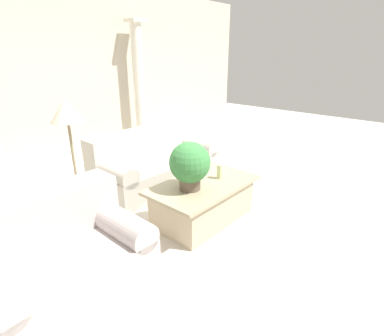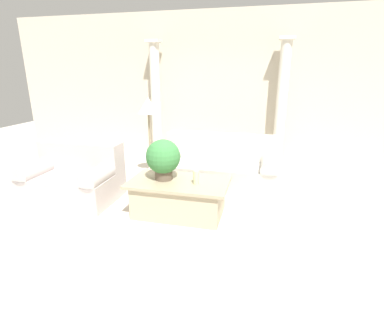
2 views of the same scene
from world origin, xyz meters
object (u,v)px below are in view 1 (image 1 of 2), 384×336
at_px(coffee_table, 203,201).
at_px(potted_plant, 190,164).
at_px(loveseat, 59,256).
at_px(floor_lamp, 67,116).
at_px(sofa_long, 155,163).

xyz_separation_m(coffee_table, potted_plant, (-0.23, 0.02, 0.56)).
bearing_deg(loveseat, coffee_table, -4.84).
bearing_deg(floor_lamp, coffee_table, -54.45).
distance_m(loveseat, potted_plant, 1.62).
height_order(sofa_long, floor_lamp, floor_lamp).
xyz_separation_m(sofa_long, coffee_table, (-0.36, -1.31, -0.09)).
xyz_separation_m(loveseat, floor_lamp, (0.82, 1.18, 0.94)).
distance_m(sofa_long, floor_lamp, 1.61).
xyz_separation_m(sofa_long, loveseat, (-2.13, -1.16, 0.01)).
relative_size(coffee_table, floor_lamp, 0.91).
height_order(loveseat, coffee_table, loveseat).
height_order(sofa_long, potted_plant, potted_plant).
bearing_deg(floor_lamp, potted_plant, -61.09).
height_order(coffee_table, floor_lamp, floor_lamp).
distance_m(coffee_table, potted_plant, 0.60).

